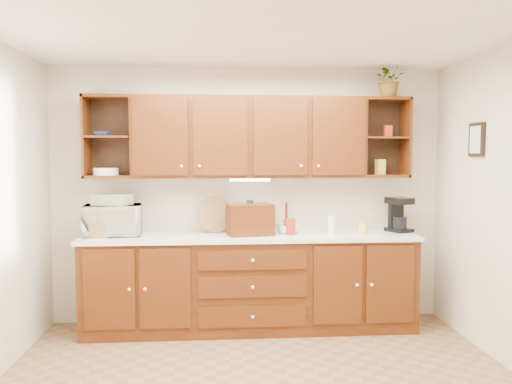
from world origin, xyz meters
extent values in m
plane|color=white|center=(0.00, 0.00, 2.60)|extent=(4.00, 4.00, 0.00)
plane|color=beige|center=(0.00, 1.75, 1.30)|extent=(4.00, 0.00, 4.00)
cube|color=#321605|center=(0.00, 1.45, 0.45)|extent=(3.20, 0.60, 0.90)
cube|color=white|center=(0.00, 1.44, 0.92)|extent=(3.24, 0.64, 0.04)
cube|color=#321605|center=(0.00, 1.58, 1.89)|extent=(2.30, 0.33, 0.80)
cube|color=black|center=(-1.38, 1.74, 1.89)|extent=(0.45, 0.02, 0.80)
cube|color=black|center=(1.38, 1.74, 1.89)|extent=(0.45, 0.02, 0.80)
cube|color=#321605|center=(-1.38, 1.58, 1.89)|extent=(0.43, 0.30, 0.02)
cube|color=#321605|center=(1.38, 1.58, 1.89)|extent=(0.43, 0.30, 0.02)
cube|color=#321605|center=(1.38, 1.58, 2.27)|extent=(0.45, 0.33, 0.03)
cube|color=white|center=(0.00, 1.53, 1.47)|extent=(0.40, 0.05, 0.02)
cube|color=black|center=(1.98, 0.90, 1.85)|extent=(0.03, 0.24, 0.30)
cylinder|color=olive|center=(-1.44, 1.40, 1.01)|extent=(0.26, 0.26, 0.14)
imported|color=beige|center=(-1.33, 1.49, 1.09)|extent=(0.57, 0.42, 0.30)
cube|color=#E3CD6B|center=(-1.33, 1.49, 1.29)|extent=(0.39, 0.33, 0.10)
cylinder|color=black|center=(0.00, 1.50, 1.11)|extent=(0.07, 0.07, 0.33)
cylinder|color=olive|center=(-0.34, 1.60, 0.95)|extent=(0.38, 0.22, 0.37)
cube|color=#321605|center=(-0.01, 1.41, 1.09)|extent=(0.47, 0.34, 0.30)
cylinder|color=#321605|center=(0.36, 1.52, 1.09)|extent=(0.02, 0.02, 0.31)
cylinder|color=#321605|center=(0.36, 1.52, 0.95)|extent=(0.12, 0.12, 0.02)
imported|color=white|center=(0.44, 1.53, 0.98)|extent=(0.13, 0.13, 0.09)
imported|color=white|center=(0.31, 1.58, 0.98)|extent=(0.13, 0.13, 0.09)
imported|color=white|center=(0.34, 1.44, 0.98)|extent=(0.13, 0.13, 0.09)
cylinder|color=maroon|center=(0.38, 1.42, 1.02)|extent=(0.15, 0.15, 0.15)
cylinder|color=white|center=(0.81, 1.44, 1.03)|extent=(0.11, 0.11, 0.17)
cylinder|color=yellow|center=(1.12, 1.43, 0.99)|extent=(0.11, 0.11, 0.10)
cube|color=black|center=(1.52, 1.51, 0.96)|extent=(0.27, 0.30, 0.04)
cube|color=black|center=(1.52, 1.61, 1.11)|extent=(0.17, 0.12, 0.30)
cube|color=black|center=(1.52, 1.51, 1.26)|extent=(0.27, 0.30, 0.06)
cylinder|color=black|center=(1.52, 1.49, 1.03)|extent=(0.18, 0.18, 0.13)
imported|color=#2A399A|center=(-1.43, 1.56, 1.92)|extent=(0.17, 0.17, 0.04)
cylinder|color=white|center=(-1.40, 1.56, 1.56)|extent=(0.25, 0.25, 0.07)
cube|color=yellow|center=(1.33, 1.57, 1.60)|extent=(0.10, 0.09, 0.15)
cube|color=maroon|center=(1.40, 1.56, 1.96)|extent=(0.08, 0.07, 0.11)
imported|color=#999999|center=(1.40, 1.53, 2.47)|extent=(0.38, 0.34, 0.36)
camera|label=1|loc=(-0.31, -3.38, 1.69)|focal=35.00mm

